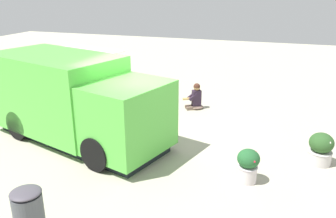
{
  "coord_description": "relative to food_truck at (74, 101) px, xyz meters",
  "views": [
    {
      "loc": [
        -3.55,
        8.11,
        4.12
      ],
      "look_at": [
        -0.77,
        -0.15,
        1.03
      ],
      "focal_mm": 37.19,
      "sensor_mm": 36.0,
      "label": 1
    }
  ],
  "objects": [
    {
      "name": "person_customer",
      "position": [
        -2.55,
        -3.58,
        -0.75
      ],
      "size": [
        0.79,
        0.65,
        0.93
      ],
      "color": "#70594E",
      "rests_on": "ground_plane"
    },
    {
      "name": "food_truck",
      "position": [
        0.0,
        0.0,
        0.0
      ],
      "size": [
        5.68,
        3.86,
        2.35
      ],
      "color": "#58C745",
      "rests_on": "ground_plane"
    },
    {
      "name": "plaza_bench",
      "position": [
        1.63,
        -4.42,
        -0.78
      ],
      "size": [
        1.88,
        1.11,
        0.45
      ],
      "color": "brown",
      "rests_on": "ground_plane"
    },
    {
      "name": "trash_bin",
      "position": [
        -1.52,
        3.84,
        -0.66
      ],
      "size": [
        0.52,
        0.52,
        0.94
      ],
      "color": "#4B4E54",
      "rests_on": "ground_plane"
    },
    {
      "name": "planter_flowering_far",
      "position": [
        -4.85,
        0.81,
        -0.71
      ],
      "size": [
        0.49,
        0.49,
        0.78
      ],
      "color": "silver",
      "rests_on": "ground_plane"
    },
    {
      "name": "ground_plane",
      "position": [
        -1.8,
        -0.31,
        -1.13
      ],
      "size": [
        40.0,
        40.0,
        0.0
      ],
      "primitive_type": "plane",
      "color": "#B1AD95"
    },
    {
      "name": "planter_flowering_near",
      "position": [
        -6.43,
        -0.6,
        -0.73
      ],
      "size": [
        0.58,
        0.58,
        0.8
      ],
      "color": "silver",
      "rests_on": "ground_plane"
    }
  ]
}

